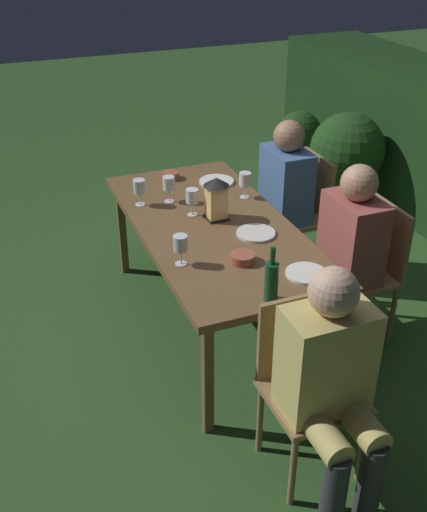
# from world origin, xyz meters

# --- Properties ---
(ground_plane) EXTENTS (16.00, 16.00, 0.00)m
(ground_plane) POSITION_xyz_m (0.00, 0.00, 0.00)
(ground_plane) COLOR #2D5123
(dining_table) EXTENTS (1.84, 0.87, 0.72)m
(dining_table) POSITION_xyz_m (0.00, 0.00, 0.67)
(dining_table) COLOR brown
(dining_table) RESTS_ON ground
(chair_side_right_a) EXTENTS (0.42, 0.40, 0.87)m
(chair_side_right_a) POSITION_xyz_m (-0.41, 0.83, 0.49)
(chair_side_right_a) COLOR #937047
(chair_side_right_a) RESTS_ON ground
(person_in_blue) EXTENTS (0.38, 0.47, 1.15)m
(person_in_blue) POSITION_xyz_m (-0.41, 0.63, 0.64)
(person_in_blue) COLOR #426699
(person_in_blue) RESTS_ON ground
(chair_head_far) EXTENTS (0.40, 0.42, 0.87)m
(chair_head_far) POSITION_xyz_m (1.17, 0.00, 0.49)
(chair_head_far) COLOR #937047
(chair_head_far) RESTS_ON ground
(person_in_mustard) EXTENTS (0.48, 0.38, 1.15)m
(person_in_mustard) POSITION_xyz_m (1.36, 0.00, 0.64)
(person_in_mustard) COLOR tan
(person_in_mustard) RESTS_ON ground
(chair_side_right_b) EXTENTS (0.42, 0.40, 0.87)m
(chair_side_right_b) POSITION_xyz_m (0.41, 0.83, 0.49)
(chair_side_right_b) COLOR #937047
(chair_side_right_b) RESTS_ON ground
(person_in_rust) EXTENTS (0.38, 0.47, 1.15)m
(person_in_rust) POSITION_xyz_m (0.41, 0.63, 0.64)
(person_in_rust) COLOR #9E4C47
(person_in_rust) RESTS_ON ground
(lantern_centerpiece) EXTENTS (0.15, 0.15, 0.27)m
(lantern_centerpiece) POSITION_xyz_m (-0.07, 0.04, 0.87)
(lantern_centerpiece) COLOR black
(lantern_centerpiece) RESTS_ON dining_table
(green_bottle_on_table) EXTENTS (0.07, 0.07, 0.29)m
(green_bottle_on_table) POSITION_xyz_m (0.83, -0.04, 0.83)
(green_bottle_on_table) COLOR #144723
(green_bottle_on_table) RESTS_ON dining_table
(wine_glass_a) EXTENTS (0.08, 0.08, 0.17)m
(wine_glass_a) POSITION_xyz_m (-0.42, -0.33, 0.84)
(wine_glass_a) COLOR silver
(wine_glass_a) RESTS_ON dining_table
(wine_glass_b) EXTENTS (0.08, 0.08, 0.17)m
(wine_glass_b) POSITION_xyz_m (-0.28, 0.33, 0.84)
(wine_glass_b) COLOR silver
(wine_glass_b) RESTS_ON dining_table
(wine_glass_c) EXTENTS (0.08, 0.08, 0.17)m
(wine_glass_c) POSITION_xyz_m (-0.16, -0.07, 0.84)
(wine_glass_c) COLOR silver
(wine_glass_c) RESTS_ON dining_table
(wine_glass_d) EXTENTS (0.08, 0.08, 0.17)m
(wine_glass_d) POSITION_xyz_m (-0.40, -0.14, 0.84)
(wine_glass_d) COLOR silver
(wine_glass_d) RESTS_ON dining_table
(wine_glass_e) EXTENTS (0.08, 0.08, 0.17)m
(wine_glass_e) POSITION_xyz_m (0.36, -0.33, 0.84)
(wine_glass_e) COLOR silver
(wine_glass_e) RESTS_ON dining_table
(plate_a) EXTENTS (0.21, 0.21, 0.01)m
(plate_a) POSITION_xyz_m (0.70, 0.24, 0.73)
(plate_a) COLOR white
(plate_a) RESTS_ON dining_table
(plate_b) EXTENTS (0.22, 0.22, 0.01)m
(plate_b) POSITION_xyz_m (0.21, 0.18, 0.73)
(plate_b) COLOR silver
(plate_b) RESTS_ON dining_table
(plate_c) EXTENTS (0.23, 0.23, 0.01)m
(plate_c) POSITION_xyz_m (-0.57, 0.25, 0.73)
(plate_c) COLOR white
(plate_c) RESTS_ON dining_table
(bowl_olives) EXTENTS (0.13, 0.13, 0.05)m
(bowl_olives) POSITION_xyz_m (0.46, -0.02, 0.75)
(bowl_olives) COLOR #9E5138
(bowl_olives) RESTS_ON dining_table
(bowl_bread) EXTENTS (0.11, 0.11, 0.05)m
(bowl_bread) POSITION_xyz_m (-0.75, -0.02, 0.75)
(bowl_bread) COLOR #9E5138
(bowl_bread) RESTS_ON dining_table
(potted_plant_by_hedge) EXTENTS (0.43, 0.43, 0.65)m
(potted_plant_by_hedge) POSITION_xyz_m (-1.99, 1.67, 0.36)
(potted_plant_by_hedge) COLOR brown
(potted_plant_by_hedge) RESTS_ON ground
(potted_plant_corner) EXTENTS (0.63, 0.63, 0.87)m
(potted_plant_corner) POSITION_xyz_m (-1.16, 1.67, 0.52)
(potted_plant_corner) COLOR brown
(potted_plant_corner) RESTS_ON ground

